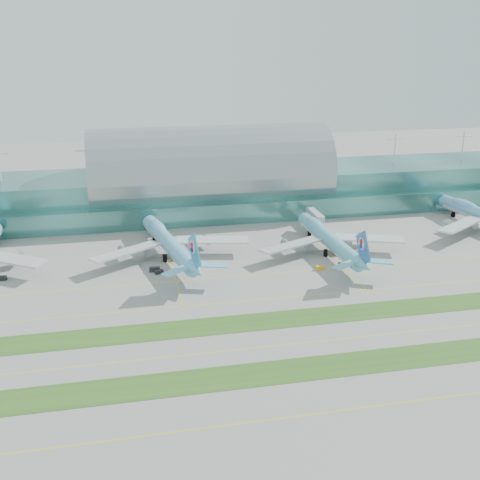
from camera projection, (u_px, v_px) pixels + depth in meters
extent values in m
plane|color=gray|center=(276.00, 323.00, 189.84)|extent=(700.00, 700.00, 0.00)
cube|color=#3D7A75|center=(210.00, 191.00, 306.63)|extent=(340.00, 42.00, 20.00)
cube|color=#3D7A75|center=(218.00, 213.00, 286.11)|extent=(340.00, 8.00, 10.00)
ellipsoid|color=#9EA5A8|center=(210.00, 171.00, 303.33)|extent=(340.00, 46.20, 16.17)
cylinder|color=white|center=(209.00, 156.00, 300.68)|extent=(0.80, 0.80, 16.00)
cube|color=#B2B7B7|center=(154.00, 223.00, 269.80)|extent=(3.50, 22.00, 3.00)
cylinder|color=black|center=(156.00, 238.00, 261.72)|extent=(1.00, 1.00, 4.00)
cube|color=#B2B7B7|center=(314.00, 213.00, 284.28)|extent=(3.50, 22.00, 3.00)
cylinder|color=black|center=(320.00, 227.00, 276.19)|extent=(1.00, 1.00, 4.00)
cube|color=#B2B7B7|center=(458.00, 204.00, 298.75)|extent=(3.50, 22.00, 3.00)
cylinder|color=black|center=(468.00, 217.00, 290.67)|extent=(1.00, 1.00, 4.00)
cube|color=#2D591E|center=(302.00, 369.00, 163.96)|extent=(420.00, 12.00, 0.08)
cube|color=#2D591E|center=(274.00, 320.00, 191.67)|extent=(420.00, 12.00, 0.08)
cube|color=yellow|center=(327.00, 412.00, 145.49)|extent=(420.00, 0.35, 0.01)
cube|color=yellow|center=(288.00, 345.00, 176.90)|extent=(420.00, 0.35, 0.01)
cube|color=yellow|center=(262.00, 299.00, 206.46)|extent=(420.00, 0.35, 0.01)
cube|color=yellow|center=(248.00, 275.00, 226.79)|extent=(420.00, 0.35, 0.01)
cube|color=silver|center=(10.00, 259.00, 227.01)|extent=(29.87, 23.74, 1.26)
cylinder|color=gray|center=(4.00, 259.00, 232.99)|extent=(4.61, 6.27, 3.50)
cylinder|color=#68B8E5|center=(169.00, 243.00, 242.88)|extent=(17.77, 61.82, 6.18)
ellipsoid|color=#68B8E5|center=(157.00, 227.00, 257.37)|extent=(9.32, 19.55, 4.40)
cone|color=#68B8E5|center=(148.00, 220.00, 271.84)|extent=(7.01, 6.06, 6.18)
cone|color=#68B8E5|center=(197.00, 270.00, 212.13)|extent=(7.46, 9.92, 5.87)
cube|color=silver|center=(126.00, 252.00, 234.74)|extent=(29.16, 22.54, 1.22)
cylinder|color=#999DA1|center=(135.00, 251.00, 241.75)|extent=(4.36, 6.02, 3.39)
cube|color=silver|center=(212.00, 240.00, 247.81)|extent=(30.77, 13.10, 1.22)
cylinder|color=#999DA1|center=(198.00, 242.00, 251.55)|extent=(4.36, 6.02, 3.39)
cube|color=#2B94C2|center=(194.00, 252.00, 211.79)|extent=(3.07, 12.97, 14.36)
cylinder|color=white|center=(193.00, 247.00, 212.16)|extent=(1.79, 4.87, 4.78)
cylinder|color=black|center=(154.00, 236.00, 264.82)|extent=(1.79, 1.79, 2.99)
cylinder|color=black|center=(165.00, 258.00, 239.83)|extent=(1.79, 1.79, 2.99)
cylinder|color=black|center=(179.00, 256.00, 242.01)|extent=(1.79, 1.79, 2.99)
cylinder|color=#5CB6CC|center=(329.00, 239.00, 248.23)|extent=(8.50, 59.14, 5.89)
ellipsoid|color=#5CB6CC|center=(315.00, 224.00, 262.78)|extent=(6.39, 18.15, 4.20)
cone|color=#5CB6CC|center=(303.00, 217.00, 277.26)|extent=(6.10, 5.01, 5.89)
cone|color=#5CB6CC|center=(364.00, 266.00, 217.43)|extent=(5.97, 8.79, 5.60)
cube|color=silver|center=(291.00, 245.00, 242.62)|extent=(28.91, 18.35, 1.16)
cylinder|color=gray|center=(297.00, 245.00, 248.97)|extent=(3.46, 5.37, 3.23)
cube|color=silver|center=(369.00, 238.00, 250.62)|extent=(29.27, 16.25, 1.16)
cylinder|color=gray|center=(354.00, 240.00, 254.97)|extent=(3.46, 5.37, 3.23)
cube|color=blue|center=(363.00, 248.00, 217.19)|extent=(1.12, 12.51, 13.70)
cylinder|color=white|center=(362.00, 244.00, 217.59)|extent=(1.06, 4.60, 4.56)
cylinder|color=black|center=(309.00, 233.00, 270.15)|extent=(1.71, 1.71, 2.85)
cylinder|color=black|center=(326.00, 253.00, 245.53)|extent=(1.71, 1.71, 2.85)
cylinder|color=black|center=(338.00, 252.00, 246.87)|extent=(1.71, 1.71, 2.85)
ellipsoid|color=#5EA3D0|center=(464.00, 204.00, 289.82)|extent=(9.30, 19.99, 4.51)
cone|color=#5EA3D0|center=(441.00, 200.00, 304.73)|extent=(7.13, 6.14, 6.33)
cube|color=silver|center=(461.00, 225.00, 266.76)|extent=(30.01, 22.79, 1.25)
cylinder|color=#989CA1|center=(460.00, 225.00, 273.91)|extent=(4.40, 6.14, 3.47)
cylinder|color=black|center=(453.00, 214.00, 297.49)|extent=(1.84, 1.84, 3.06)
cube|color=black|center=(1.00, 278.00, 222.16)|extent=(3.82, 1.93, 1.54)
cube|color=black|center=(159.00, 272.00, 228.09)|extent=(3.48, 2.40, 1.47)
cube|color=black|center=(155.00, 269.00, 230.03)|extent=(4.24, 2.23, 1.80)
cube|color=#EBA40D|center=(320.00, 268.00, 231.98)|extent=(3.23, 2.14, 1.47)
cube|color=black|center=(342.00, 265.00, 235.42)|extent=(3.56, 2.47, 1.29)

